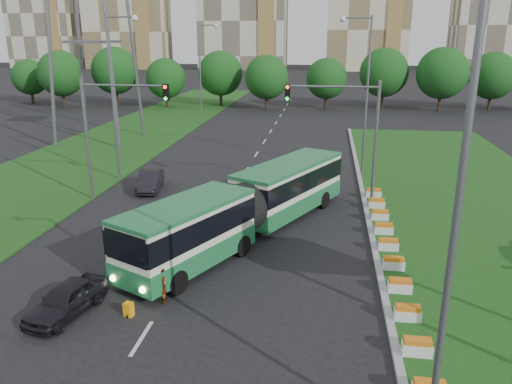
# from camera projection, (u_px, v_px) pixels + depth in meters

# --- Properties ---
(ground) EXTENTS (360.00, 360.00, 0.00)m
(ground) POSITION_uv_depth(u_px,v_px,m) (248.00, 270.00, 23.40)
(ground) COLOR black
(ground) RESTS_ON ground
(grass_median) EXTENTS (14.00, 60.00, 0.15)m
(grass_median) POSITION_uv_depth(u_px,v_px,m) (488.00, 223.00, 29.20)
(grass_median) COLOR #174814
(grass_median) RESTS_ON ground
(median_kerb) EXTENTS (0.30, 60.00, 0.18)m
(median_kerb) POSITION_uv_depth(u_px,v_px,m) (368.00, 217.00, 30.12)
(median_kerb) COLOR #999999
(median_kerb) RESTS_ON ground
(left_verge) EXTENTS (12.00, 110.00, 0.10)m
(left_verge) POSITION_uv_depth(u_px,v_px,m) (108.00, 147.00, 49.42)
(left_verge) COLOR #174814
(left_verge) RESTS_ON ground
(lane_markings) EXTENTS (0.20, 100.00, 0.01)m
(lane_markings) POSITION_uv_depth(u_px,v_px,m) (250.00, 165.00, 42.70)
(lane_markings) COLOR beige
(lane_markings) RESTS_ON ground
(flower_planters) EXTENTS (1.10, 20.30, 0.60)m
(flower_planters) POSITION_uv_depth(u_px,v_px,m) (391.00, 253.00, 24.16)
(flower_planters) COLOR white
(flower_planters) RESTS_ON grass_median
(traffic_mast_median) EXTENTS (5.76, 0.32, 8.00)m
(traffic_mast_median) POSITION_uv_depth(u_px,v_px,m) (350.00, 124.00, 30.61)
(traffic_mast_median) COLOR slate
(traffic_mast_median) RESTS_ON ground
(traffic_mast_left) EXTENTS (5.76, 0.32, 8.00)m
(traffic_mast_left) POSITION_uv_depth(u_px,v_px,m) (109.00, 121.00, 31.70)
(traffic_mast_left) COLOR slate
(traffic_mast_left) RESTS_ON ground
(street_lamps) EXTENTS (36.00, 60.00, 12.00)m
(street_lamps) POSITION_uv_depth(u_px,v_px,m) (226.00, 111.00, 31.46)
(street_lamps) COLOR slate
(street_lamps) RESTS_ON ground
(tree_line) EXTENTS (120.00, 8.00, 9.00)m
(tree_line) POSITION_uv_depth(u_px,v_px,m) (374.00, 80.00, 72.70)
(tree_line) COLOR #124617
(tree_line) RESTS_ON ground
(midrise_west) EXTENTS (22.00, 14.00, 36.00)m
(midrise_west) POSITION_uv_depth(u_px,v_px,m) (44.00, 14.00, 172.51)
(midrise_west) COLOR beige
(midrise_west) RESTS_ON ground
(articulated_bus) EXTENTS (2.69, 17.24, 2.84)m
(articulated_bus) POSITION_uv_depth(u_px,v_px,m) (243.00, 205.00, 27.10)
(articulated_bus) COLOR silver
(articulated_bus) RESTS_ON ground
(car_left_near) EXTENTS (2.33, 4.01, 1.28)m
(car_left_near) POSITION_uv_depth(u_px,v_px,m) (66.00, 300.00, 19.52)
(car_left_near) COLOR black
(car_left_near) RESTS_ON ground
(car_left_far) EXTENTS (2.17, 4.34, 1.37)m
(car_left_far) POSITION_uv_depth(u_px,v_px,m) (150.00, 181.00, 35.48)
(car_left_far) COLOR black
(car_left_far) RESTS_ON ground
(pedestrian) EXTENTS (0.57, 0.67, 1.55)m
(pedestrian) POSITION_uv_depth(u_px,v_px,m) (163.00, 285.00, 20.38)
(pedestrian) COLOR gray
(pedestrian) RESTS_ON ground
(shopping_trolley) EXTENTS (0.34, 0.36, 0.58)m
(shopping_trolley) POSITION_uv_depth(u_px,v_px,m) (129.00, 310.00, 19.49)
(shopping_trolley) COLOR #FAA30D
(shopping_trolley) RESTS_ON ground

